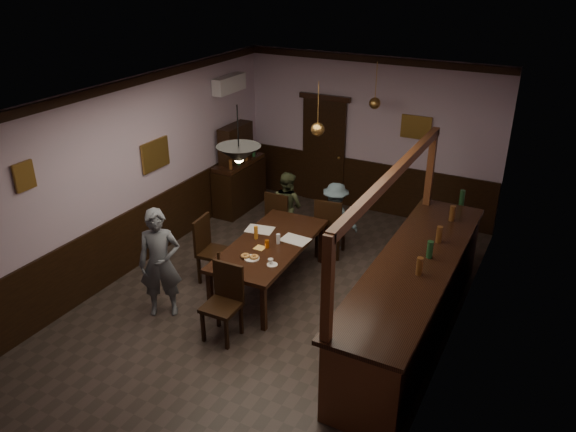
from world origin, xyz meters
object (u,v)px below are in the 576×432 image
Objects in this scene: dining_table at (270,247)px; person_seated_right at (335,217)px; chair_far_left at (280,216)px; soda_can at (267,244)px; sideboard at (239,176)px; pendant_iron at (239,155)px; pendant_brass_far at (375,103)px; person_standing at (160,263)px; pendant_brass_mid at (318,130)px; person_seated_left at (287,206)px; bar_counter at (413,296)px; chair_near at (225,298)px; chair_side at (209,247)px; chair_far_right at (329,225)px; coffee_cup at (271,261)px.

dining_table is 1.85× the size of person_seated_right.
chair_far_left is 8.41× the size of soda_can.
pendant_iron is at bearing -56.70° from sideboard.
sideboard is 2.10× the size of pendant_brass_far.
pendant_iron reaches higher than person_standing.
pendant_brass_mid and pendant_brass_far have the same top height.
bar_counter is (2.74, -1.69, -0.05)m from person_seated_left.
chair_near is 0.99× the size of chair_side.
person_seated_right is 1.49× the size of pendant_brass_far.
soda_can is at bearing -99.67° from pendant_brass_far.
pendant_iron is at bearing -87.47° from dining_table.
dining_table is at bearing -100.92° from pendant_brass_far.
person_seated_left is at bearing 47.72° from person_standing.
sideboard is (-2.38, 0.98, 0.11)m from chair_far_right.
chair_far_left is 1.52m from soda_can.
chair_side is 0.61× the size of sideboard.
person_seated_left is 3.22m from bar_counter.
chair_near is at bearing -97.15° from pendant_brass_mid.
pendant_iron is at bearing -163.71° from bar_counter.
person_standing is at bearing -127.50° from dining_table.
bar_counter is (3.15, 0.09, 0.01)m from chair_side.
sideboard is at bearing 17.50° from chair_side.
chair_far_right reaches higher than chair_near.
chair_far_left is 0.25× the size of bar_counter.
coffee_cup is 0.11× the size of pendant_iron.
person_seated_right is 0.29× the size of bar_counter.
dining_table is 1.35m from chair_far_right.
soda_can is 1.69m from pendant_iron.
chair_far_right is at bearing 75.66° from soda_can.
chair_far_left is 0.95m from person_seated_right.
pendant_brass_mid is (0.27, 2.19, 1.73)m from chair_near.
chair_near is at bearing -111.48° from coffee_cup.
sideboard is 4.04m from pendant_iron.
chair_far_right is at bearing 28.83° from person_standing.
chair_far_left is 0.96× the size of chair_far_right.
person_seated_left is at bearing 100.27° from chair_near.
chair_far_left is at bearing 104.92° from pendant_iron.
person_seated_left is 1.04× the size of person_seated_right.
sideboard is at bearing 131.12° from dining_table.
chair_far_right is 2.77m from pendant_iron.
chair_side is 2.24m from person_seated_right.
person_seated_left is 0.31× the size of bar_counter.
dining_table is at bearing 112.48° from chair_far_left.
pendant_brass_mid is at bearing 69.10° from dining_table.
pendant_iron is (0.96, -0.55, 1.80)m from chair_side.
dining_table is 1.32m from chair_near.
chair_far_left is (-0.51, 1.25, -0.13)m from dining_table.
person_seated_right is 1.83m from pendant_brass_mid.
chair_far_left reaches higher than coffee_cup.
chair_far_right is 1.30× the size of pendant_brass_mid.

